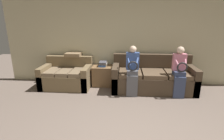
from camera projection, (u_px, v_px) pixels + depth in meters
wall_back at (131, 41)px, 5.11m from camera, size 7.52×0.06×2.55m
couch_main at (152, 78)px, 4.82m from camera, size 2.19×0.96×0.94m
couch_side at (67, 76)px, 5.05m from camera, size 1.37×0.91×0.84m
child_left_seated at (132, 69)px, 4.38m from camera, size 0.33×0.38×1.26m
child_right_seated at (179, 70)px, 4.29m from camera, size 0.32×0.38×1.26m
side_shelf at (103, 75)px, 5.16m from camera, size 0.60×0.51×0.57m
book_stack at (103, 64)px, 5.06m from camera, size 0.23×0.30×0.13m
throw_pillow at (74, 54)px, 5.18m from camera, size 0.44×0.44×0.10m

